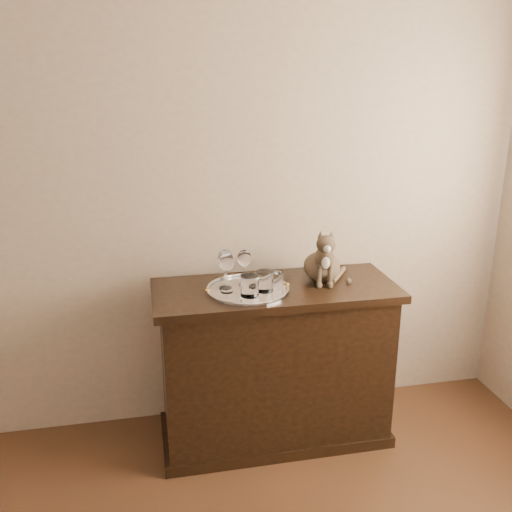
{
  "coord_description": "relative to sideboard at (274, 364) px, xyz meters",
  "views": [
    {
      "loc": [
        -0.02,
        -0.59,
        1.87
      ],
      "look_at": [
        0.51,
        1.95,
        1.01
      ],
      "focal_mm": 40.0,
      "sensor_mm": 36.0,
      "label": 1
    }
  ],
  "objects": [
    {
      "name": "tray",
      "position": [
        -0.14,
        -0.03,
        0.43
      ],
      "size": [
        0.4,
        0.4,
        0.01
      ],
      "primitive_type": "cylinder",
      "color": "silver",
      "rests_on": "sideboard"
    },
    {
      "name": "wine_glass_c",
      "position": [
        -0.24,
        -0.03,
        0.53
      ],
      "size": [
        0.07,
        0.07,
        0.2
      ],
      "primitive_type": null,
      "color": "silver",
      "rests_on": "tray"
    },
    {
      "name": "tumbler_c",
      "position": [
        -0.01,
        -0.04,
        0.47
      ],
      "size": [
        0.07,
        0.07,
        0.08
      ],
      "primitive_type": "cylinder",
      "color": "white",
      "rests_on": "tray"
    },
    {
      "name": "tumbler_a",
      "position": [
        -0.07,
        -0.06,
        0.48
      ],
      "size": [
        0.09,
        0.09,
        0.1
      ],
      "primitive_type": "cylinder",
      "color": "white",
      "rests_on": "tray"
    },
    {
      "name": "tumbler_b",
      "position": [
        -0.15,
        -0.11,
        0.48
      ],
      "size": [
        0.09,
        0.09,
        0.1
      ],
      "primitive_type": "cylinder",
      "color": "silver",
      "rests_on": "tray"
    },
    {
      "name": "sideboard",
      "position": [
        0.0,
        0.0,
        0.0
      ],
      "size": [
        1.2,
        0.5,
        0.85
      ],
      "primitive_type": null,
      "color": "black",
      "rests_on": "ground"
    },
    {
      "name": "cat",
      "position": [
        0.25,
        0.05,
        0.57
      ],
      "size": [
        0.32,
        0.31,
        0.28
      ],
      "primitive_type": null,
      "rotation": [
        0.0,
        0.0,
        -0.18
      ],
      "color": "brown",
      "rests_on": "sideboard"
    },
    {
      "name": "wine_glass_a",
      "position": [
        -0.25,
        0.01,
        0.53
      ],
      "size": [
        0.07,
        0.07,
        0.2
      ],
      "primitive_type": null,
      "color": "white",
      "rests_on": "tray"
    },
    {
      "name": "wall_back",
      "position": [
        -0.6,
        0.31,
        0.93
      ],
      "size": [
        4.0,
        0.1,
        2.7
      ],
      "primitive_type": "cube",
      "color": "tan",
      "rests_on": "ground"
    },
    {
      "name": "wine_glass_b",
      "position": [
        -0.15,
        0.04,
        0.52
      ],
      "size": [
        0.07,
        0.07,
        0.18
      ],
      "primitive_type": null,
      "color": "white",
      "rests_on": "tray"
    }
  ]
}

